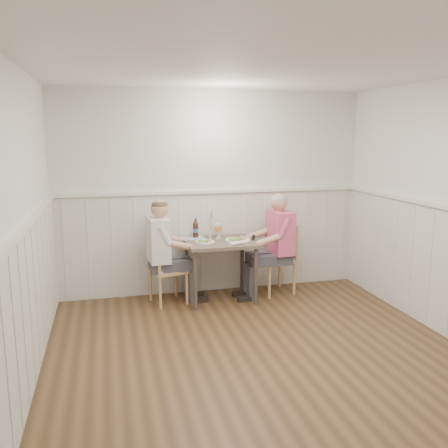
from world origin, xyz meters
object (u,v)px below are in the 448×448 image
(chair_right, at_px, (279,256))
(grass_vase, at_px, (210,225))
(man_in_pink, at_px, (277,253))
(diner_cream, at_px, (162,260))
(dining_table, at_px, (220,249))
(chair_left, at_px, (164,267))
(beer_bottle, at_px, (196,229))

(chair_right, relative_size, grass_vase, 2.46)
(man_in_pink, height_order, diner_cream, man_in_pink)
(dining_table, relative_size, man_in_pink, 0.63)
(chair_right, relative_size, chair_left, 1.07)
(chair_right, relative_size, man_in_pink, 0.67)
(beer_bottle, height_order, grass_vase, grass_vase)
(dining_table, relative_size, grass_vase, 2.29)
(chair_right, bearing_deg, dining_table, -173.76)
(chair_left, bearing_deg, grass_vase, 17.87)
(chair_right, xyz_separation_m, man_in_pink, (-0.07, -0.11, 0.07))
(chair_right, bearing_deg, chair_left, -177.83)
(dining_table, distance_m, man_in_pink, 0.74)
(man_in_pink, distance_m, beer_bottle, 1.08)
(chair_right, distance_m, man_in_pink, 0.15)
(chair_left, height_order, diner_cream, diner_cream)
(beer_bottle, distance_m, grass_vase, 0.19)
(chair_left, distance_m, grass_vase, 0.79)
(diner_cream, bearing_deg, dining_table, -0.83)
(chair_left, distance_m, man_in_pink, 1.44)
(chair_right, bearing_deg, diner_cream, -177.07)
(dining_table, relative_size, chair_right, 0.93)
(dining_table, distance_m, chair_left, 0.72)
(man_in_pink, height_order, grass_vase, man_in_pink)
(dining_table, distance_m, beer_bottle, 0.43)
(man_in_pink, relative_size, grass_vase, 3.65)
(beer_bottle, xyz_separation_m, grass_vase, (0.18, -0.04, 0.06))
(chair_left, xyz_separation_m, diner_cream, (-0.02, -0.02, 0.09))
(chair_right, distance_m, beer_bottle, 1.14)
(diner_cream, height_order, grass_vase, diner_cream)
(chair_right, height_order, grass_vase, grass_vase)
(chair_right, relative_size, beer_bottle, 3.67)
(dining_table, height_order, grass_vase, grass_vase)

